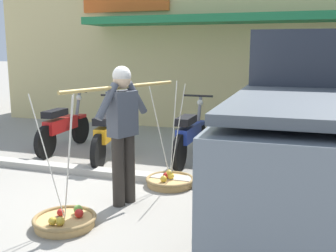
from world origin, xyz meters
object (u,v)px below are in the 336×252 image
object	(u,v)px
motorcycle_nearest_shop	(63,127)
motorcycle_second_in_row	(109,134)
motorcycle_third_in_row	(190,135)
fruit_vendor	(123,126)
parked_truck	(327,125)
fruit_basket_left_side	(170,180)
fruit_basket_right_side	(65,220)
wooden_crate	(232,147)

from	to	relation	value
motorcycle_nearest_shop	motorcycle_second_in_row	size ratio (longest dim) A/B	1.01
motorcycle_third_in_row	fruit_vendor	bearing A→B (deg)	-96.38
motorcycle_third_in_row	parked_truck	xyz separation A→B (m)	(2.07, -1.58, 0.58)
motorcycle_third_in_row	fruit_basket_left_side	bearing A→B (deg)	-86.34
parked_truck	motorcycle_second_in_row	bearing A→B (deg)	160.66
fruit_basket_left_side	motorcycle_third_in_row	bearing A→B (deg)	93.66
fruit_vendor	fruit_basket_right_side	world-z (taller)	fruit_vendor
parked_truck	fruit_vendor	bearing A→B (deg)	-166.69
fruit_basket_left_side	motorcycle_second_in_row	size ratio (longest dim) A/B	0.80
motorcycle_nearest_shop	wooden_crate	size ratio (longest dim) A/B	4.14
wooden_crate	motorcycle_nearest_shop	bearing A→B (deg)	-168.33
motorcycle_third_in_row	wooden_crate	distance (m)	0.88
fruit_basket_right_side	fruit_basket_left_side	bearing A→B (deg)	68.69
fruit_vendor	parked_truck	bearing A→B (deg)	13.31
fruit_basket_right_side	motorcycle_third_in_row	size ratio (longest dim) A/B	0.80
fruit_vendor	parked_truck	xyz separation A→B (m)	(2.31, 0.55, 0.05)
fruit_vendor	motorcycle_nearest_shop	bearing A→B (deg)	136.92
fruit_basket_left_side	motorcycle_nearest_shop	xyz separation A→B (m)	(-2.53, 1.24, 0.38)
parked_truck	motorcycle_third_in_row	bearing A→B (deg)	142.66
fruit_basket_right_side	motorcycle_second_in_row	size ratio (longest dim) A/B	0.80
fruit_vendor	parked_truck	size ratio (longest dim) A/B	0.36
parked_truck	motorcycle_nearest_shop	bearing A→B (deg)	161.45
fruit_basket_right_side	motorcycle_second_in_row	bearing A→B (deg)	106.73
fruit_basket_left_side	motorcycle_third_in_row	xyz separation A→B (m)	(-0.08, 1.30, 0.38)
motorcycle_third_in_row	parked_truck	world-z (taller)	parked_truck
fruit_basket_right_side	fruit_vendor	bearing A→B (deg)	68.71
wooden_crate	fruit_vendor	bearing A→B (deg)	-107.50
fruit_basket_right_side	motorcycle_second_in_row	xyz separation A→B (m)	(-0.77, 2.56, 0.38)
motorcycle_nearest_shop	parked_truck	world-z (taller)	parked_truck
motorcycle_second_in_row	parked_truck	distance (m)	3.65
fruit_basket_left_side	motorcycle_nearest_shop	world-z (taller)	fruit_basket_left_side
fruit_basket_left_side	motorcycle_second_in_row	distance (m)	1.73
motorcycle_second_in_row	fruit_vendor	bearing A→B (deg)	-57.92
motorcycle_nearest_shop	parked_truck	bearing A→B (deg)	-18.55
motorcycle_third_in_row	motorcycle_nearest_shop	bearing A→B (deg)	-178.46
fruit_vendor	fruit_basket_right_side	xyz separation A→B (m)	(-0.32, -0.82, -0.90)
motorcycle_nearest_shop	parked_truck	xyz separation A→B (m)	(4.51, -1.52, 0.58)
motorcycle_third_in_row	parked_truck	bearing A→B (deg)	-37.34
fruit_basket_right_side	parked_truck	size ratio (longest dim) A/B	0.31
motorcycle_nearest_shop	motorcycle_third_in_row	xyz separation A→B (m)	(2.44, 0.07, 0.00)
fruit_vendor	wooden_crate	world-z (taller)	fruit_vendor
fruit_basket_left_side	wooden_crate	xyz separation A→B (m)	(0.53, 1.87, 0.09)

